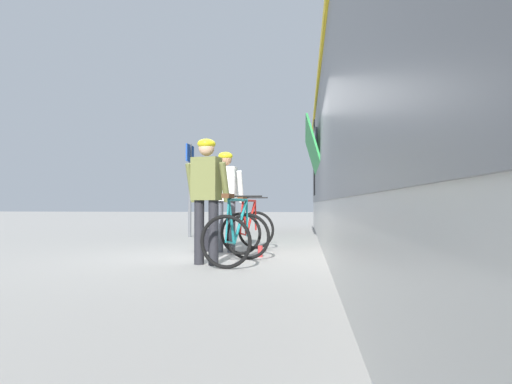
% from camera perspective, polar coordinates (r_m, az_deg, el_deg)
% --- Properties ---
extents(ground_plane, '(80.00, 80.00, 0.00)m').
position_cam_1_polar(ground_plane, '(7.37, -2.23, -8.10)').
color(ground_plane, '#A09E99').
extents(train_car, '(3.28, 18.72, 3.88)m').
position_cam_1_polar(train_car, '(7.70, 19.67, 6.95)').
color(train_car, slate).
rests_on(train_car, ground).
extents(cyclist_near_in_olive, '(0.65, 0.40, 1.76)m').
position_cam_1_polar(cyclist_near_in_olive, '(6.43, -6.19, 0.35)').
color(cyclist_near_in_olive, '#232328').
rests_on(cyclist_near_in_olive, ground).
extents(cyclist_far_in_white, '(0.63, 0.34, 1.76)m').
position_cam_1_polar(cyclist_far_in_white, '(8.04, -3.83, -0.02)').
color(cyclist_far_in_white, '#4C515B').
rests_on(cyclist_far_in_white, ground).
extents(bicycle_near_teal, '(0.87, 1.17, 0.99)m').
position_cam_1_polar(bicycle_near_teal, '(6.48, -2.35, -5.44)').
color(bicycle_near_teal, black).
rests_on(bicycle_near_teal, ground).
extents(bicycle_far_red, '(0.86, 1.16, 0.99)m').
position_cam_1_polar(bicycle_far_red, '(8.14, -0.93, -4.64)').
color(bicycle_far_red, black).
rests_on(bicycle_far_red, ground).
extents(backpack_on_platform, '(0.32, 0.26, 0.40)m').
position_cam_1_polar(backpack_on_platform, '(8.27, -6.70, -5.98)').
color(backpack_on_platform, black).
rests_on(backpack_on_platform, ground).
extents(water_bottle_near_the_bikes, '(0.08, 0.08, 0.18)m').
position_cam_1_polar(water_bottle_near_the_bikes, '(7.35, 0.53, -7.41)').
color(water_bottle_near_the_bikes, red).
rests_on(water_bottle_near_the_bikes, ground).
extents(platform_sign_post, '(0.08, 0.70, 2.40)m').
position_cam_1_polar(platform_sign_post, '(11.92, -8.24, 2.25)').
color(platform_sign_post, '#595B60').
rests_on(platform_sign_post, ground).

